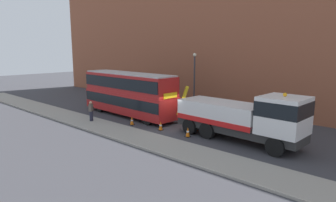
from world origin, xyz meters
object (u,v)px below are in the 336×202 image
Objects in this scene: traffic_cone_near_bus at (132,121)px; traffic_cone_midway at (161,126)px; traffic_cone_near_truck at (188,132)px; double_decker_bus at (128,92)px; street_lamp at (194,76)px; pedestrian_onlooker at (91,111)px; recovery_tow_truck at (243,117)px.

traffic_cone_near_bus is 2.93m from traffic_cone_midway.
double_decker_bus is at bearing 169.02° from traffic_cone_near_truck.
traffic_cone_midway is at bearing 8.45° from traffic_cone_near_bus.
street_lamp is at bearing 124.92° from traffic_cone_near_truck.
double_decker_bus is 15.45× the size of traffic_cone_near_bus.
street_lamp reaches higher than traffic_cone_midway.
street_lamp is (-0.12, 8.61, 3.13)m from traffic_cone_near_bus.
traffic_cone_near_truck is at bearing -8.66° from double_decker_bus.
pedestrian_onlooker reaches higher than traffic_cone_midway.
traffic_cone_near_bus is 1.00× the size of traffic_cone_midway.
recovery_tow_truck is at bearing 2.22° from double_decker_bus.
double_decker_bus is at bearing 163.73° from traffic_cone_midway.
recovery_tow_truck is 11.93m from double_decker_bus.
recovery_tow_truck is 14.15× the size of traffic_cone_near_truck.
recovery_tow_truck is at bearing -13.42° from pedestrian_onlooker.
double_decker_bus reaches higher than pedestrian_onlooker.
recovery_tow_truck reaches higher than traffic_cone_near_bus.
double_decker_bus is 7.17m from street_lamp.
traffic_cone_near_bus is (3.18, 1.82, -0.64)m from pedestrian_onlooker.
traffic_cone_midway is (2.90, 0.43, 0.00)m from traffic_cone_near_bus.
recovery_tow_truck is 1.75× the size of street_lamp.
traffic_cone_near_bus is at bearing -33.88° from double_decker_bus.
traffic_cone_near_bus is at bearing -1.50° from pedestrian_onlooker.
recovery_tow_truck reaches higher than pedestrian_onlooker.
pedestrian_onlooker is 11.15m from street_lamp.
double_decker_bus is 4.14m from pedestrian_onlooker.
double_decker_bus is (-11.92, 0.02, 0.47)m from recovery_tow_truck.
traffic_cone_near_bus is at bearing -164.55° from recovery_tow_truck.
double_decker_bus is 6.33m from traffic_cone_midway.
traffic_cone_near_bus is 1.00× the size of traffic_cone_near_truck.
street_lamp reaches higher than traffic_cone_near_truck.
pedestrian_onlooker is at bearing -150.26° from traffic_cone_near_bus.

